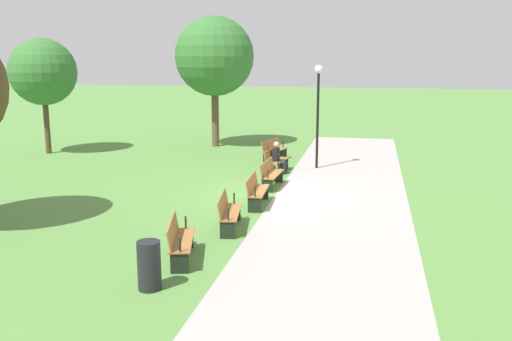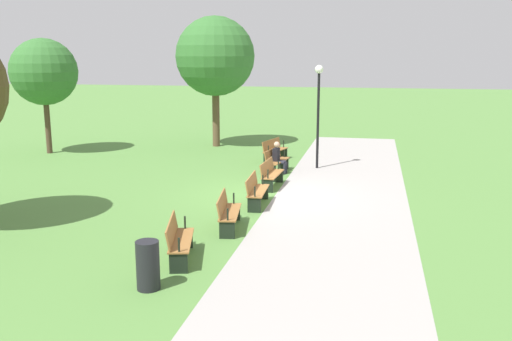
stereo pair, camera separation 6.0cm
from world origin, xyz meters
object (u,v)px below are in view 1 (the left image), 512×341
(bench_0, at_px, (274,150))
(person_seated, at_px, (278,157))
(bench_3, at_px, (256,190))
(bench_4, at_px, (228,211))
(bench_5, at_px, (179,239))
(tree_0, at_px, (214,57))
(bench_1, at_px, (276,160))
(lamp_post, at_px, (318,97))
(tree_1, at_px, (43,72))
(trash_bin, at_px, (149,265))
(bench_2, at_px, (271,173))

(bench_0, height_order, person_seated, person_seated)
(bench_3, distance_m, person_seated, 4.64)
(bench_4, height_order, bench_5, same)
(person_seated, bearing_deg, bench_4, 7.73)
(bench_3, relative_size, bench_5, 0.97)
(bench_4, relative_size, tree_0, 0.28)
(bench_0, distance_m, bench_4, 9.50)
(bench_0, distance_m, person_seated, 2.55)
(bench_1, distance_m, lamp_post, 2.95)
(bench_1, distance_m, bench_3, 4.77)
(tree_1, bearing_deg, bench_5, 41.66)
(person_seated, bearing_deg, tree_0, -135.81)
(bench_1, relative_size, tree_0, 0.28)
(lamp_post, bearing_deg, trash_bin, -9.12)
(bench_5, bearing_deg, bench_1, 162.56)
(bench_1, relative_size, bench_3, 1.02)
(person_seated, bearing_deg, bench_5, 5.05)
(bench_4, xyz_separation_m, person_seated, (-7.01, 0.12, 0.17))
(bench_1, xyz_separation_m, person_seated, (0.13, 0.12, 0.17))
(tree_1, distance_m, trash_bin, 16.93)
(bench_5, bearing_deg, tree_0, 178.32)
(bench_3, height_order, person_seated, person_seated)
(trash_bin, bearing_deg, person_seated, 176.63)
(bench_5, bearing_deg, bench_3, 156.77)
(bench_4, xyz_separation_m, tree_0, (-12.67, -3.91, 3.81))
(bench_4, distance_m, person_seated, 7.01)
(bench_4, height_order, lamp_post, lamp_post)
(bench_0, relative_size, bench_2, 1.03)
(bench_5, xyz_separation_m, lamp_post, (-10.64, 1.92, 2.31))
(lamp_post, bearing_deg, tree_1, -94.26)
(bench_1, xyz_separation_m, bench_2, (2.38, 0.24, 0.00))
(person_seated, bearing_deg, lamp_post, 143.20)
(person_seated, bearing_deg, bench_0, -157.60)
(bench_5, height_order, tree_0, tree_0)
(bench_2, distance_m, bench_5, 7.14)
(bench_1, height_order, bench_5, same)
(bench_2, bearing_deg, bench_4, 0.02)
(bench_5, height_order, person_seated, person_seated)
(bench_3, bearing_deg, bench_2, 177.09)
(bench_4, height_order, tree_1, tree_1)
(bench_0, relative_size, person_seated, 1.43)
(person_seated, relative_size, trash_bin, 1.26)
(bench_5, distance_m, lamp_post, 11.06)
(bench_3, xyz_separation_m, bench_4, (2.38, -0.24, 0.00))
(bench_0, height_order, tree_1, tree_1)
(bench_3, relative_size, tree_1, 0.33)
(lamp_post, bearing_deg, bench_2, -18.72)
(person_seated, bearing_deg, trash_bin, 5.36)
(bench_4, xyz_separation_m, bench_5, (2.34, -0.48, 0.00))
(bench_0, height_order, trash_bin, trash_bin)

